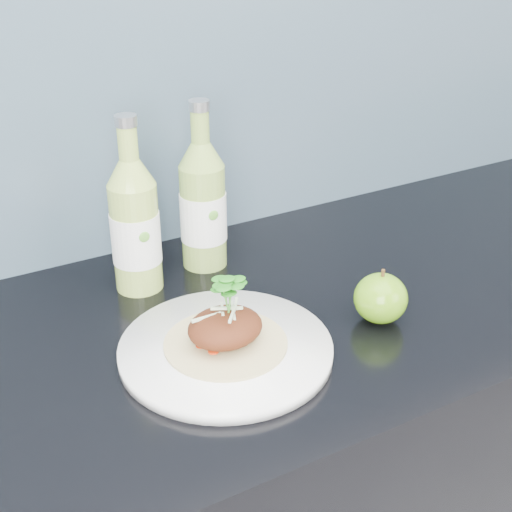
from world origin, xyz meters
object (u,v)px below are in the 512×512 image
(dinner_plate, at_px, (226,349))
(cider_bottle_left, at_px, (135,226))
(green_apple, at_px, (381,298))
(cider_bottle_right, at_px, (203,206))

(dinner_plate, height_order, cider_bottle_left, cider_bottle_left)
(cider_bottle_left, bearing_deg, green_apple, -26.76)
(green_apple, xyz_separation_m, cider_bottle_left, (-0.26, 0.26, 0.07))
(cider_bottle_right, bearing_deg, cider_bottle_left, -149.31)
(cider_bottle_left, height_order, cider_bottle_right, same)
(dinner_plate, relative_size, green_apple, 3.92)
(dinner_plate, distance_m, cider_bottle_left, 0.25)
(cider_bottle_right, bearing_deg, dinner_plate, -87.77)
(dinner_plate, height_order, green_apple, green_apple)
(dinner_plate, relative_size, cider_bottle_left, 1.34)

